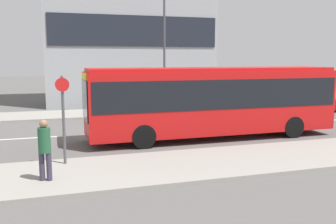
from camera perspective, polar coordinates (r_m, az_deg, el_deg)
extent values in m
plane|color=#595654|center=(17.99, -7.21, -3.15)|extent=(120.00, 120.00, 0.00)
cube|color=gray|center=(12.05, -1.91, -8.50)|extent=(44.00, 3.50, 0.13)
cube|color=gray|center=(24.07, -9.84, -0.16)|extent=(44.00, 3.50, 0.13)
cube|color=silver|center=(17.99, -7.21, -3.14)|extent=(41.80, 0.16, 0.01)
cube|color=#1E232D|center=(27.57, -4.86, 12.20)|extent=(12.30, 0.08, 2.20)
cube|color=red|center=(16.66, 6.86, 1.67)|extent=(11.05, 2.41, 2.66)
cube|color=black|center=(16.62, 6.88, 3.03)|extent=(10.83, 2.44, 1.22)
cube|color=red|center=(16.56, 6.94, 6.48)|extent=(10.88, 2.22, 0.14)
cube|color=black|center=(15.24, -12.54, 1.82)|extent=(0.05, 2.12, 1.60)
cube|color=yellow|center=(15.16, -12.64, 5.13)|extent=(0.04, 1.69, 0.32)
cylinder|color=black|center=(14.72, -3.73, -3.75)|extent=(0.96, 0.28, 0.96)
cylinder|color=black|center=(16.81, -5.49, -2.26)|extent=(0.96, 0.28, 0.96)
cylinder|color=black|center=(17.59, 18.52, -2.18)|extent=(0.96, 0.28, 0.96)
cylinder|color=black|center=(19.38, 14.75, -1.09)|extent=(0.96, 0.28, 0.96)
cube|color=maroon|center=(26.58, 21.33, 1.10)|extent=(4.07, 1.79, 0.68)
cube|color=#21262B|center=(26.45, 21.19, 2.38)|extent=(2.24, 1.58, 0.52)
cylinder|color=black|center=(28.02, 22.31, 1.00)|extent=(0.60, 0.18, 0.60)
cylinder|color=black|center=(25.20, 20.20, 0.36)|extent=(0.60, 0.18, 0.60)
cylinder|color=black|center=(26.49, 18.09, 0.82)|extent=(0.60, 0.18, 0.60)
cylinder|color=#383347|center=(11.11, -18.66, -7.87)|extent=(0.15, 0.15, 0.80)
cylinder|color=#383347|center=(11.05, -17.67, -7.92)|extent=(0.15, 0.15, 0.80)
cylinder|color=#235638|center=(10.90, -18.34, -4.10)|extent=(0.34, 0.34, 0.70)
sphere|color=#936B4C|center=(10.82, -18.45, -1.71)|extent=(0.23, 0.23, 0.23)
cylinder|color=#4C4C51|center=(12.42, -15.63, -1.25)|extent=(0.09, 0.09, 2.84)
cylinder|color=red|center=(12.23, -15.83, 4.03)|extent=(0.44, 0.03, 0.44)
cylinder|color=#4C4C51|center=(23.63, -0.55, 8.93)|extent=(0.14, 0.14, 7.37)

